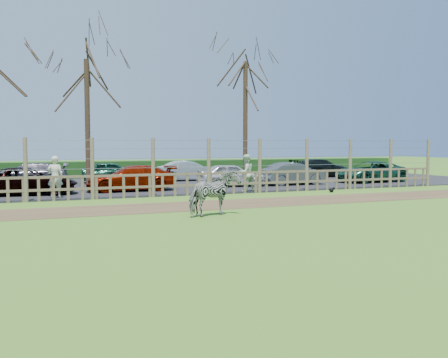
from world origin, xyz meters
name	(u,v)px	position (x,y,z in m)	size (l,w,h in m)	color
ground	(224,226)	(0.00, 0.00, 0.00)	(120.00, 120.00, 0.00)	#6EA42E
dirt_strip	(177,207)	(0.00, 4.50, 0.01)	(34.00, 2.80, 0.01)	brown
asphalt	(124,185)	(0.00, 14.50, 0.02)	(44.00, 13.00, 0.04)	#232326
hedge	(104,169)	(0.00, 21.50, 0.55)	(46.00, 2.00, 1.10)	#1E4716
fence	(153,178)	(0.00, 8.00, 0.80)	(30.16, 0.16, 2.50)	brown
tree_mid	(87,92)	(-2.00, 13.50, 4.87)	(4.80, 4.80, 6.83)	#3D2B1E
tree_right	(245,92)	(7.00, 14.00, 5.24)	(4.80, 4.80, 7.35)	#3D2B1E
zebra	(214,193)	(0.40, 1.84, 0.71)	(0.76, 1.68, 1.42)	gray
visitor_a	(55,177)	(-3.88, 8.88, 0.90)	(0.63, 0.41, 1.72)	beige
visitor_b	(246,173)	(4.52, 8.48, 0.90)	(0.84, 0.65, 1.72)	#CCEDC0
crow	(332,190)	(8.21, 6.94, 0.12)	(0.29, 0.22, 0.24)	black
car_2	(26,181)	(-4.99, 10.73, 0.64)	(1.99, 4.32, 1.20)	black
car_3	(131,178)	(-0.38, 10.77, 0.64)	(1.68, 4.13, 1.20)	#881602
car_4	(231,175)	(4.95, 11.27, 0.64)	(1.42, 3.52, 1.20)	silver
car_5	(293,174)	(8.53, 11.08, 0.64)	(1.27, 3.64, 1.20)	#51585E
car_6	(370,172)	(13.69, 11.07, 0.64)	(1.99, 4.32, 1.20)	#1A4D38
car_9	(28,174)	(-4.84, 16.02, 0.64)	(1.68, 4.13, 1.20)	slate
car_10	(112,172)	(-0.32, 16.37, 0.64)	(1.42, 3.52, 1.20)	#1A4B36
car_11	(188,171)	(4.19, 16.09, 0.64)	(1.27, 3.64, 1.20)	#AFC3C3
car_13	(321,168)	(13.52, 16.03, 0.64)	(1.68, 4.13, 1.20)	black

